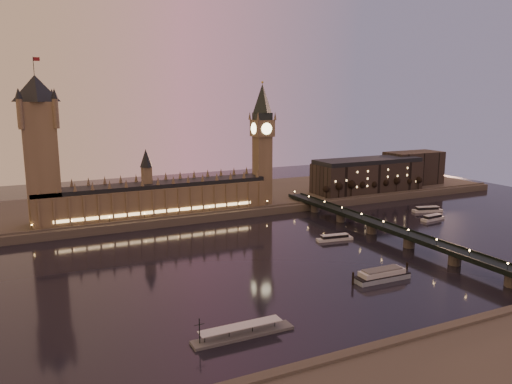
# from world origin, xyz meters

# --- Properties ---
(ground) EXTENTS (700.00, 700.00, 0.00)m
(ground) POSITION_xyz_m (0.00, 0.00, 0.00)
(ground) COLOR black
(ground) RESTS_ON ground
(far_embankment) EXTENTS (560.00, 130.00, 6.00)m
(far_embankment) POSITION_xyz_m (30.00, 165.00, 3.00)
(far_embankment) COLOR #423D35
(far_embankment) RESTS_ON ground
(palace_of_westminster) EXTENTS (180.00, 26.62, 52.00)m
(palace_of_westminster) POSITION_xyz_m (-40.12, 120.99, 21.71)
(palace_of_westminster) COLOR brown
(palace_of_westminster) RESTS_ON ground
(victoria_tower) EXTENTS (31.68, 31.68, 118.00)m
(victoria_tower) POSITION_xyz_m (-120.00, 121.00, 65.79)
(victoria_tower) COLOR brown
(victoria_tower) RESTS_ON ground
(big_ben) EXTENTS (17.68, 17.68, 104.00)m
(big_ben) POSITION_xyz_m (53.99, 120.99, 63.95)
(big_ben) COLOR brown
(big_ben) RESTS_ON ground
(westminster_bridge) EXTENTS (13.20, 260.00, 15.30)m
(westminster_bridge) POSITION_xyz_m (91.61, 0.00, 5.52)
(westminster_bridge) COLOR black
(westminster_bridge) RESTS_ON ground
(city_block) EXTENTS (155.00, 45.00, 34.00)m
(city_block) POSITION_xyz_m (194.94, 130.93, 22.24)
(city_block) COLOR black
(city_block) RESTS_ON ground
(bare_tree_0) EXTENTS (6.62, 6.62, 13.45)m
(bare_tree_0) POSITION_xyz_m (113.55, 109.00, 16.06)
(bare_tree_0) COLOR black
(bare_tree_0) RESTS_ON ground
(bare_tree_1) EXTENTS (6.62, 6.62, 13.45)m
(bare_tree_1) POSITION_xyz_m (127.15, 109.00, 16.06)
(bare_tree_1) COLOR black
(bare_tree_1) RESTS_ON ground
(bare_tree_2) EXTENTS (6.62, 6.62, 13.45)m
(bare_tree_2) POSITION_xyz_m (140.76, 109.00, 16.06)
(bare_tree_2) COLOR black
(bare_tree_2) RESTS_ON ground
(bare_tree_3) EXTENTS (6.62, 6.62, 13.45)m
(bare_tree_3) POSITION_xyz_m (154.36, 109.00, 16.06)
(bare_tree_3) COLOR black
(bare_tree_3) RESTS_ON ground
(bare_tree_4) EXTENTS (6.62, 6.62, 13.45)m
(bare_tree_4) POSITION_xyz_m (167.96, 109.00, 16.06)
(bare_tree_4) COLOR black
(bare_tree_4) RESTS_ON ground
(bare_tree_5) EXTENTS (6.62, 6.62, 13.45)m
(bare_tree_5) POSITION_xyz_m (181.56, 109.00, 16.06)
(bare_tree_5) COLOR black
(bare_tree_5) RESTS_ON ground
(bare_tree_6) EXTENTS (6.62, 6.62, 13.45)m
(bare_tree_6) POSITION_xyz_m (195.16, 109.00, 16.06)
(bare_tree_6) COLOR black
(bare_tree_6) RESTS_ON ground
(bare_tree_7) EXTENTS (6.62, 6.62, 13.45)m
(bare_tree_7) POSITION_xyz_m (208.77, 109.00, 16.06)
(bare_tree_7) COLOR black
(bare_tree_7) RESTS_ON ground
(bare_tree_8) EXTENTS (6.62, 6.62, 13.45)m
(bare_tree_8) POSITION_xyz_m (222.37, 109.00, 16.06)
(bare_tree_8) COLOR black
(bare_tree_8) RESTS_ON ground
(cruise_boat_a) EXTENTS (26.40, 9.10, 4.14)m
(cruise_boat_a) POSITION_xyz_m (57.26, 15.74, 1.82)
(cruise_boat_a) COLOR silver
(cruise_boat_a) RESTS_ON ground
(cruise_boat_b) EXTENTS (26.38, 12.95, 4.73)m
(cruise_boat_b) POSITION_xyz_m (178.22, 52.27, 2.08)
(cruise_boat_b) COLOR silver
(cruise_boat_b) RESTS_ON ground
(cruise_boat_c) EXTENTS (22.62, 8.59, 4.41)m
(cruise_boat_c) POSITION_xyz_m (160.85, 28.81, 1.94)
(cruise_boat_c) COLOR silver
(cruise_boat_c) RESTS_ON ground
(moored_barge) EXTENTS (37.46, 9.62, 6.87)m
(moored_barge) POSITION_xyz_m (36.67, -58.17, 2.90)
(moored_barge) COLOR #8496A9
(moored_barge) RESTS_ON ground
(pontoon_pier) EXTENTS (44.38, 7.40, 11.84)m
(pontoon_pier) POSITION_xyz_m (-57.52, -83.85, 1.28)
(pontoon_pier) COLOR #595B5E
(pontoon_pier) RESTS_ON ground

